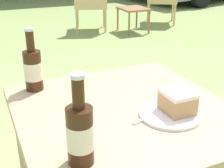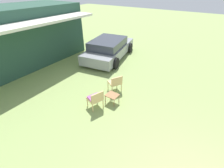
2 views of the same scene
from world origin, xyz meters
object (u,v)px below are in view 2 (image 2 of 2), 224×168
at_px(wicker_chair_cushioned, 95,98).
at_px(wicker_chair_plain, 115,82).
at_px(parked_car, 109,48).
at_px(garden_side_table, 112,96).

relative_size(wicker_chair_cushioned, wicker_chair_plain, 1.00).
bearing_deg(wicker_chair_plain, parked_car, -111.20).
height_order(wicker_chair_cushioned, garden_side_table, wicker_chair_cushioned).
xyz_separation_m(wicker_chair_plain, garden_side_table, (-0.75, -0.34, -0.12)).
relative_size(wicker_chair_plain, garden_side_table, 1.66).
bearing_deg(wicker_chair_plain, garden_side_table, 53.58).
xyz_separation_m(wicker_chair_cushioned, wicker_chair_plain, (1.35, -0.01, 0.00)).
distance_m(wicker_chair_plain, garden_side_table, 0.83).
distance_m(parked_car, wicker_chair_plain, 3.78).
bearing_deg(wicker_chair_plain, wicker_chair_cushioned, 28.57).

